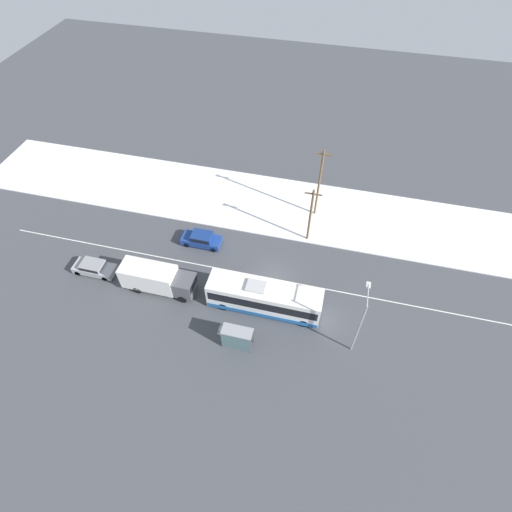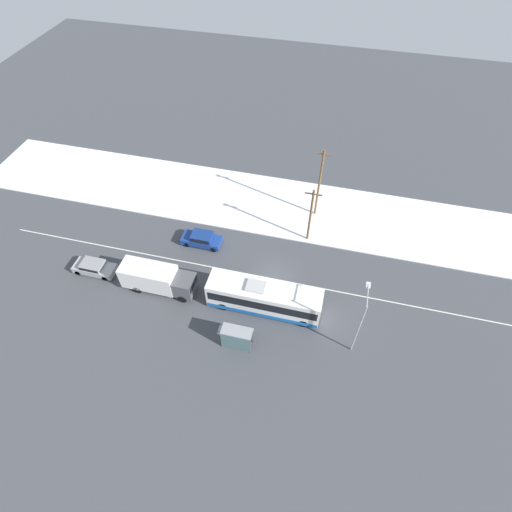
# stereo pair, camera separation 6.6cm
# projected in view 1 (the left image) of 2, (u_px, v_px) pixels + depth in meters

# --- Properties ---
(ground_plane) EXTENTS (120.00, 120.00, 0.00)m
(ground_plane) POSITION_uv_depth(u_px,v_px,m) (273.00, 279.00, 41.47)
(ground_plane) COLOR #424449
(snow_lot) EXTENTS (80.00, 10.39, 0.12)m
(snow_lot) POSITION_uv_depth(u_px,v_px,m) (292.00, 208.00, 48.39)
(snow_lot) COLOR white
(snow_lot) RESTS_ON ground_plane
(lane_marking_center) EXTENTS (60.00, 0.12, 0.00)m
(lane_marking_center) POSITION_uv_depth(u_px,v_px,m) (273.00, 279.00, 41.47)
(lane_marking_center) COLOR silver
(lane_marking_center) RESTS_ON ground_plane
(city_bus) EXTENTS (10.88, 2.57, 3.36)m
(city_bus) POSITION_uv_depth(u_px,v_px,m) (264.00, 298.00, 37.95)
(city_bus) COLOR white
(city_bus) RESTS_ON ground_plane
(box_truck) EXTENTS (7.40, 2.30, 2.95)m
(box_truck) POSITION_uv_depth(u_px,v_px,m) (157.00, 278.00, 39.48)
(box_truck) COLOR silver
(box_truck) RESTS_ON ground_plane
(sedan_car) EXTENTS (4.37, 1.80, 1.54)m
(sedan_car) POSITION_uv_depth(u_px,v_px,m) (202.00, 239.00, 44.03)
(sedan_car) COLOR navy
(sedan_car) RESTS_ON ground_plane
(parked_car_near_truck) EXTENTS (4.39, 1.80, 1.38)m
(parked_car_near_truck) POSITION_uv_depth(u_px,v_px,m) (94.00, 267.00, 41.50)
(parked_car_near_truck) COLOR #9E9EA3
(parked_car_near_truck) RESTS_ON ground_plane
(pedestrian_at_stop) EXTENTS (0.60, 0.27, 1.67)m
(pedestrian_at_stop) POSITION_uv_depth(u_px,v_px,m) (250.00, 332.00, 36.27)
(pedestrian_at_stop) COLOR #23232D
(pedestrian_at_stop) RESTS_ON ground_plane
(bus_shelter) EXTENTS (2.77, 1.20, 2.40)m
(bus_shelter) POSITION_uv_depth(u_px,v_px,m) (237.00, 338.00, 35.16)
(bus_shelter) COLOR gray
(bus_shelter) RESTS_ON ground_plane
(streetlamp) EXTENTS (0.36, 2.62, 7.06)m
(streetlamp) POSITION_uv_depth(u_px,v_px,m) (361.00, 318.00, 33.20)
(streetlamp) COLOR #9EA3A8
(streetlamp) RESTS_ON ground_plane
(utility_pole_roadside) EXTENTS (1.80, 0.24, 7.15)m
(utility_pole_roadside) POSITION_uv_depth(u_px,v_px,m) (310.00, 215.00, 42.29)
(utility_pole_roadside) COLOR brown
(utility_pole_roadside) RESTS_ON ground_plane
(utility_pole_snowlot) EXTENTS (1.80, 0.24, 8.98)m
(utility_pole_snowlot) POSITION_uv_depth(u_px,v_px,m) (319.00, 183.00, 44.28)
(utility_pole_snowlot) COLOR brown
(utility_pole_snowlot) RESTS_ON ground_plane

